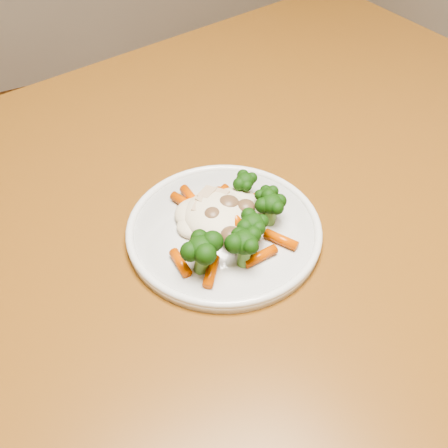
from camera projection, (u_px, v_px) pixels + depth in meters
name	position (u px, v px, depth m)	size (l,w,h in m)	color
dining_table	(216.00, 245.00, 0.81)	(1.35, 1.03, 0.75)	brown
plate	(224.00, 232.00, 0.69)	(0.24, 0.24, 0.01)	silver
meal	(231.00, 220.00, 0.67)	(0.16, 0.17, 0.05)	beige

